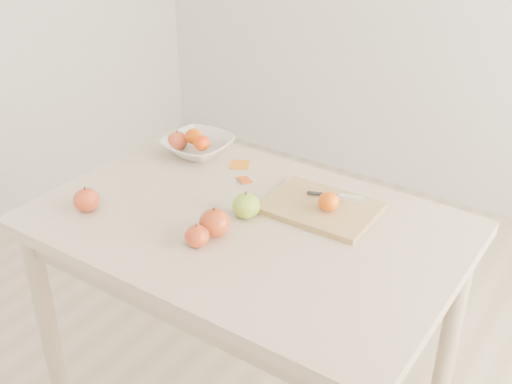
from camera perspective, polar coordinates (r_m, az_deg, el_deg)
The scene contains 14 objects.
table at distance 1.88m, azimuth -0.86°, elevation -5.10°, with size 1.20×0.80×0.75m.
cutting_board at distance 1.88m, azimuth 5.76°, elevation -1.40°, with size 0.32×0.23×0.02m, color tan.
board_tangerine at distance 1.84m, azimuth 6.48°, elevation -0.83°, with size 0.06×0.06×0.05m, color #E16407.
fruit_bowl at distance 2.21m, azimuth -5.20°, elevation 4.10°, with size 0.23×0.23×0.06m, color white.
bowl_tangerine_near at distance 2.22m, azimuth -5.58°, elevation 4.96°, with size 0.06×0.06×0.05m, color #D95D07.
bowl_tangerine_far at distance 2.17m, azimuth -4.86°, elevation 4.38°, with size 0.06×0.06×0.05m, color #DA4707.
orange_peel_a at distance 2.12m, azimuth -1.47°, elevation 2.34°, with size 0.06×0.04×0.00m, color #CE6F0E.
orange_peel_b at distance 2.03m, azimuth -1.00°, elevation 1.03°, with size 0.04×0.04×0.00m, color #D04A0E.
paring_knife at distance 1.91m, azimuth 8.04°, elevation -0.48°, with size 0.17×0.07×0.01m.
apple_green at distance 1.83m, azimuth -0.89°, elevation -1.22°, with size 0.08×0.08×0.07m, color #65A01F.
apple_red_e at distance 1.71m, azimuth -5.28°, elevation -3.92°, with size 0.07×0.07×0.06m, color maroon.
apple_red_c at distance 1.75m, azimuth -3.70°, elevation -2.76°, with size 0.09×0.09×0.08m, color maroon.
apple_red_d at distance 1.92m, azimuth -14.85°, elevation -0.68°, with size 0.08×0.08×0.07m, color maroon.
apple_red_a at distance 2.24m, azimuth -7.00°, elevation 4.54°, with size 0.07×0.07×0.07m, color #A52219.
Camera 1 is at (0.89, -1.27, 1.72)m, focal length 45.00 mm.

